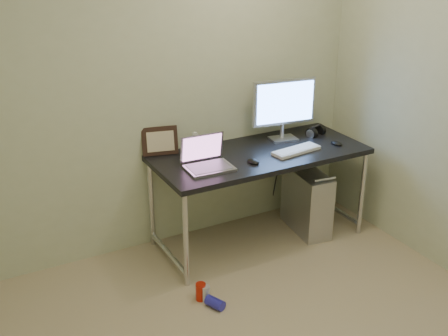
# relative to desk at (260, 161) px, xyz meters

# --- Properties ---
(wall_back) EXTENTS (3.50, 0.02, 2.50)m
(wall_back) POSITION_rel_desk_xyz_m (-0.77, 0.36, 0.58)
(wall_back) COLOR beige
(wall_back) RESTS_ON ground
(desk) EXTENTS (1.64, 0.72, 0.75)m
(desk) POSITION_rel_desk_xyz_m (0.00, 0.00, 0.00)
(desk) COLOR black
(desk) RESTS_ON ground
(tower_computer) EXTENTS (0.28, 0.52, 0.55)m
(tower_computer) POSITION_rel_desk_xyz_m (0.43, -0.06, -0.41)
(tower_computer) COLOR silver
(tower_computer) RESTS_ON ground
(cable_a) EXTENTS (0.01, 0.16, 0.69)m
(cable_a) POSITION_rel_desk_xyz_m (0.38, 0.31, -0.27)
(cable_a) COLOR black
(cable_a) RESTS_ON ground
(cable_b) EXTENTS (0.02, 0.11, 0.71)m
(cable_b) POSITION_rel_desk_xyz_m (0.47, 0.29, -0.29)
(cable_b) COLOR black
(cable_b) RESTS_ON ground
(can_red) EXTENTS (0.08, 0.08, 0.12)m
(can_red) POSITION_rel_desk_xyz_m (-0.77, -0.52, -0.61)
(can_red) COLOR red
(can_red) RESTS_ON ground
(can_white) EXTENTS (0.08, 0.08, 0.11)m
(can_white) POSITION_rel_desk_xyz_m (-0.74, -0.54, -0.62)
(can_white) COLOR silver
(can_white) RESTS_ON ground
(can_blue) EXTENTS (0.12, 0.15, 0.07)m
(can_blue) POSITION_rel_desk_xyz_m (-0.73, -0.64, -0.64)
(can_blue) COLOR #2C29C0
(can_blue) RESTS_ON ground
(laptop) EXTENTS (0.34, 0.28, 0.23)m
(laptop) POSITION_rel_desk_xyz_m (-0.49, -0.06, 0.13)
(laptop) COLOR silver
(laptop) RESTS_ON desk
(monitor) EXTENTS (0.52, 0.18, 0.49)m
(monitor) POSITION_rel_desk_xyz_m (0.31, 0.15, 0.36)
(monitor) COLOR silver
(monitor) RESTS_ON desk
(keyboard) EXTENTS (0.41, 0.18, 0.02)m
(keyboard) POSITION_rel_desk_xyz_m (0.25, -0.13, 0.09)
(keyboard) COLOR white
(keyboard) RESTS_ON desk
(mouse_right) EXTENTS (0.07, 0.11, 0.04)m
(mouse_right) POSITION_rel_desk_xyz_m (0.62, -0.14, 0.10)
(mouse_right) COLOR black
(mouse_right) RESTS_ON desk
(mouse_left) EXTENTS (0.08, 0.12, 0.04)m
(mouse_left) POSITION_rel_desk_xyz_m (-0.16, -0.16, 0.10)
(mouse_left) COLOR black
(mouse_left) RESTS_ON desk
(headphones) EXTENTS (0.18, 0.10, 0.11)m
(headphones) POSITION_rel_desk_xyz_m (0.61, 0.11, 0.11)
(headphones) COLOR black
(headphones) RESTS_ON desk
(picture_frame) EXTENTS (0.28, 0.14, 0.22)m
(picture_frame) POSITION_rel_desk_xyz_m (-0.68, 0.32, 0.18)
(picture_frame) COLOR black
(picture_frame) RESTS_ON desk
(webcam) EXTENTS (0.05, 0.04, 0.13)m
(webcam) POSITION_rel_desk_xyz_m (-0.39, 0.31, 0.17)
(webcam) COLOR silver
(webcam) RESTS_ON desk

